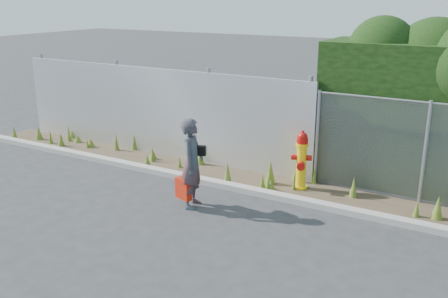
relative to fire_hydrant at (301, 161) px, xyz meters
name	(u,v)px	position (x,y,z in m)	size (l,w,h in m)	color
ground	(200,226)	(-0.90, -2.54, -0.61)	(80.00, 80.00, 0.00)	#323234
curb	(246,190)	(-0.90, -0.74, -0.55)	(16.00, 0.22, 0.12)	#A09A90
weed_strip	(269,179)	(-0.66, -0.11, -0.47)	(16.00, 1.29, 0.55)	#473828
corrugated_fence	(154,112)	(-4.14, 0.47, 0.49)	(8.50, 0.21, 2.30)	silver
fire_hydrant	(301,161)	(0.00, 0.00, 0.00)	(0.42, 0.38, 1.27)	yellow
woman	(192,163)	(-1.47, -1.87, 0.26)	(0.64, 0.42, 1.75)	#0F5D63
red_tote_bag	(184,189)	(-1.58, -2.01, -0.23)	(0.36, 0.13, 0.47)	#9E2D09
black_shoulder_bag	(199,150)	(-1.39, -1.74, 0.49)	(0.25, 0.11, 0.19)	black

